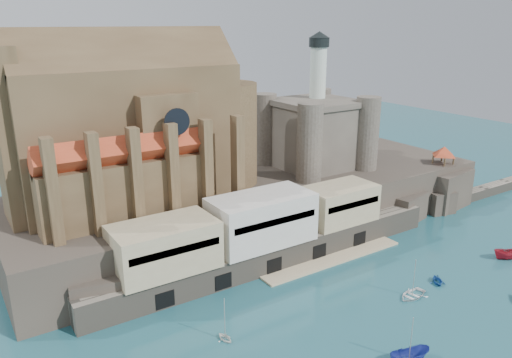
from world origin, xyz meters
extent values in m
plane|color=#1A4B55|center=(0.00, 0.00, 0.00)|extent=(300.00, 300.00, 0.00)
cube|color=#2C2621|center=(0.00, 40.00, 5.00)|extent=(100.00, 34.00, 10.00)
cube|color=#2C2621|center=(-38.00, 23.50, 3.00)|extent=(9.00, 5.00, 6.00)
cube|color=#2C2621|center=(-22.00, 23.50, 3.00)|extent=(9.00, 5.00, 6.00)
cube|color=#2C2621|center=(-5.00, 23.50, 3.00)|extent=(9.00, 5.00, 6.00)
cube|color=#2C2621|center=(12.00, 23.50, 3.00)|extent=(9.00, 5.00, 6.00)
cube|color=#2C2621|center=(28.00, 23.50, 3.00)|extent=(9.00, 5.00, 6.00)
cube|color=#6F6659|center=(-8.00, 22.50, 2.25)|extent=(70.00, 6.00, 4.50)
cube|color=tan|center=(2.00, 18.00, 0.15)|extent=(30.00, 4.00, 0.40)
cube|color=black|center=(-30.00, 19.60, 1.60)|extent=(3.00, 0.40, 2.60)
cube|color=black|center=(-20.00, 19.60, 1.60)|extent=(3.00, 0.40, 2.60)
cube|color=black|center=(-10.00, 19.60, 1.60)|extent=(3.00, 0.40, 2.60)
cube|color=black|center=(0.00, 19.60, 1.60)|extent=(3.00, 0.40, 2.60)
cube|color=black|center=(10.00, 19.60, 1.60)|extent=(3.00, 0.40, 2.60)
cube|color=tan|center=(-28.00, 23.50, 8.25)|extent=(16.00, 9.00, 7.50)
cube|color=beige|center=(-10.00, 23.50, 8.75)|extent=(18.00, 9.00, 8.50)
cube|color=tan|center=(8.00, 23.50, 8.00)|extent=(14.00, 8.00, 7.00)
cube|color=#4D3A24|center=(-26.00, 42.00, 22.00)|extent=(38.00, 14.00, 24.00)
cube|color=#4D3A24|center=(-26.00, 42.00, 34.00)|extent=(38.00, 13.01, 13.01)
cylinder|color=#4D3A24|center=(-7.00, 42.00, 20.00)|extent=(14.00, 14.00, 20.00)
cube|color=#4D3A24|center=(-22.00, 42.00, 20.00)|extent=(10.00, 20.00, 20.00)
cube|color=#4D3A24|center=(-30.00, 32.50, 15.00)|extent=(28.00, 5.00, 10.00)
cube|color=#4D3A24|center=(-30.00, 51.50, 15.00)|extent=(28.00, 5.00, 10.00)
cube|color=#B13A1E|center=(-30.00, 32.50, 21.60)|extent=(28.00, 5.66, 5.66)
cube|color=#B13A1E|center=(-30.00, 51.50, 21.60)|extent=(28.00, 5.66, 5.66)
cube|color=#4D3A24|center=(-45.00, 42.00, 24.00)|extent=(4.00, 10.00, 28.00)
cylinder|color=black|center=(-22.00, 29.95, 26.00)|extent=(4.40, 0.30, 4.40)
cube|color=#4D3A24|center=(-42.00, 29.50, 18.00)|extent=(1.60, 2.20, 16.00)
cube|color=#4D3A24|center=(-35.80, 29.50, 18.00)|extent=(1.60, 2.20, 16.00)
cube|color=#4D3A24|center=(-29.60, 29.50, 18.00)|extent=(1.60, 2.20, 16.00)
cube|color=#4D3A24|center=(-23.40, 29.50, 18.00)|extent=(1.60, 2.20, 16.00)
cube|color=#4D3A24|center=(-17.20, 29.50, 18.00)|extent=(1.60, 2.20, 16.00)
cube|color=#4D3A24|center=(-11.00, 29.50, 18.00)|extent=(1.60, 2.20, 16.00)
cube|color=#4B443B|center=(16.00, 41.00, 17.00)|extent=(16.00, 16.00, 14.00)
cube|color=#4B443B|center=(16.00, 41.00, 24.40)|extent=(17.00, 17.00, 1.20)
cylinder|color=#4B443B|center=(8.00, 33.00, 18.00)|extent=(5.20, 5.20, 16.00)
cylinder|color=#4B443B|center=(24.00, 33.00, 18.00)|extent=(5.20, 5.20, 16.00)
cylinder|color=#4B443B|center=(8.00, 49.00, 18.00)|extent=(5.20, 5.20, 16.00)
cylinder|color=#4B443B|center=(24.00, 49.00, 18.00)|extent=(5.20, 5.20, 16.00)
cylinder|color=silver|center=(18.00, 43.00, 30.00)|extent=(3.60, 3.60, 12.00)
cylinder|color=black|center=(18.00, 43.00, 37.00)|extent=(4.40, 4.40, 2.00)
cone|color=black|center=(18.00, 43.00, 38.60)|extent=(4.60, 4.60, 1.40)
cube|color=#2C2621|center=(42.00, 26.00, 4.35)|extent=(12.00, 10.00, 8.70)
cube|color=#2C2621|center=(38.00, 23.00, 2.50)|extent=(6.00, 5.00, 5.00)
cube|color=#2C2621|center=(47.00, 28.00, 3.00)|extent=(5.00, 4.00, 6.00)
cube|color=#4D3A24|center=(42.00, 26.00, 8.85)|extent=(4.20, 4.20, 0.30)
cylinder|color=#4D3A24|center=(40.40, 24.40, 10.30)|extent=(0.36, 0.36, 3.20)
cylinder|color=#4D3A24|center=(43.60, 24.40, 10.30)|extent=(0.36, 0.36, 3.20)
cylinder|color=#4D3A24|center=(40.40, 27.60, 10.30)|extent=(0.36, 0.36, 3.20)
cylinder|color=#4D3A24|center=(43.60, 27.60, 10.30)|extent=(0.36, 0.36, 3.20)
pyramid|color=#B13A1E|center=(42.00, 26.00, 13.00)|extent=(6.40, 6.40, 2.20)
cube|color=#6F6659|center=(66.00, 24.00, 0.00)|extent=(40.00, 3.00, 2.40)
imported|color=white|center=(-26.30, 7.99, 0.00)|extent=(2.55, 1.73, 2.77)
imported|color=maroon|center=(29.00, 0.76, 0.00)|extent=(2.99, 2.96, 5.92)
imported|color=white|center=(3.96, 1.61, 0.00)|extent=(1.60, 3.97, 5.40)
imported|color=#1E529F|center=(10.76, 2.16, 0.00)|extent=(3.47, 3.17, 3.43)
camera|label=1|loc=(-54.55, -42.77, 41.33)|focal=35.00mm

